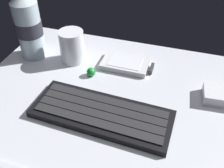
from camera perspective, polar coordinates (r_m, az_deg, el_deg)
name	(u,v)px	position (r cm, az deg, el deg)	size (l,w,h in cm)	color
ground_plane	(112,98)	(58.93, -0.07, -3.11)	(64.00, 48.00, 2.80)	silver
keyboard	(102,114)	(52.99, -2.20, -6.62)	(29.45, 12.24, 1.70)	black
handheld_device	(128,64)	(66.48, 3.55, 4.48)	(12.84, 7.68, 1.50)	silver
juice_cup	(72,48)	(67.81, -8.89, 8.05)	(6.40, 6.40, 8.50)	silver
water_bottle	(28,25)	(69.97, -18.18, 12.37)	(6.73, 6.73, 20.80)	silver
charger_block	(219,96)	(61.04, 22.86, -2.41)	(7.00, 5.60, 2.40)	silver
trackball_mouse	(91,72)	(63.22, -4.69, 2.70)	(2.20, 2.20, 2.20)	#198C33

